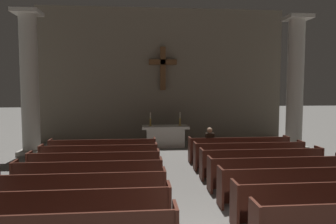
{
  "coord_description": "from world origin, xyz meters",
  "views": [
    {
      "loc": [
        -1.26,
        -5.03,
        2.86
      ],
      "look_at": [
        0.0,
        8.48,
        1.77
      ],
      "focal_mm": 34.22,
      "sensor_mm": 36.0,
      "label": 1
    }
  ],
  "objects_px": {
    "pew_left_row_2": "(71,211)",
    "pew_left_row_4": "(89,177)",
    "pew_left_row_7": "(103,151)",
    "candlestick_right": "(180,121)",
    "altar": "(165,136)",
    "pew_right_row_6": "(249,155)",
    "pew_right_row_2": "(324,202)",
    "pew_left_row_6": "(100,158)",
    "column_right_second": "(295,86)",
    "pew_right_row_7": "(239,149)",
    "candlestick_left": "(150,122)",
    "lone_worshipper": "(209,144)",
    "pew_left_row_3": "(82,191)",
    "column_left_second": "(30,86)",
    "pew_left_row_5": "(95,167)",
    "pew_right_row_4": "(277,173)",
    "pew_right_row_3": "(297,185)",
    "pew_right_row_5": "(261,163)"
  },
  "relations": [
    {
      "from": "pew_right_row_2",
      "to": "altar",
      "type": "distance_m",
      "value": 9.15
    },
    {
      "from": "pew_right_row_7",
      "to": "candlestick_left",
      "type": "bearing_deg",
      "value": 135.99
    },
    {
      "from": "pew_left_row_3",
      "to": "pew_right_row_2",
      "type": "xyz_separation_m",
      "value": [
        5.11,
        -1.13,
        0.0
      ]
    },
    {
      "from": "candlestick_right",
      "to": "column_left_second",
      "type": "bearing_deg",
      "value": -169.66
    },
    {
      "from": "altar",
      "to": "candlestick_right",
      "type": "xyz_separation_m",
      "value": [
        0.7,
        -0.0,
        0.68
      ]
    },
    {
      "from": "pew_right_row_4",
      "to": "candlestick_left",
      "type": "height_order",
      "value": "candlestick_left"
    },
    {
      "from": "pew_left_row_6",
      "to": "pew_right_row_2",
      "type": "relative_size",
      "value": 1.0
    },
    {
      "from": "pew_left_row_2",
      "to": "column_left_second",
      "type": "distance_m",
      "value": 8.59
    },
    {
      "from": "pew_left_row_5",
      "to": "lone_worshipper",
      "type": "relative_size",
      "value": 2.91
    },
    {
      "from": "pew_right_row_6",
      "to": "pew_right_row_7",
      "type": "distance_m",
      "value": 1.13
    },
    {
      "from": "pew_right_row_6",
      "to": "pew_left_row_4",
      "type": "bearing_deg",
      "value": -156.17
    },
    {
      "from": "column_right_second",
      "to": "pew_right_row_7",
      "type": "bearing_deg",
      "value": -148.12
    },
    {
      "from": "pew_right_row_4",
      "to": "pew_right_row_6",
      "type": "height_order",
      "value": "same"
    },
    {
      "from": "pew_left_row_4",
      "to": "pew_right_row_6",
      "type": "height_order",
      "value": "same"
    },
    {
      "from": "pew_left_row_5",
      "to": "pew_right_row_6",
      "type": "relative_size",
      "value": 1.0
    },
    {
      "from": "pew_left_row_2",
      "to": "pew_right_row_6",
      "type": "xyz_separation_m",
      "value": [
        5.11,
        4.51,
        0.0
      ]
    },
    {
      "from": "pew_left_row_6",
      "to": "pew_right_row_2",
      "type": "distance_m",
      "value": 6.82
    },
    {
      "from": "pew_left_row_2",
      "to": "pew_left_row_4",
      "type": "height_order",
      "value": "same"
    },
    {
      "from": "altar",
      "to": "pew_right_row_6",
      "type": "bearing_deg",
      "value": -59.12
    },
    {
      "from": "pew_left_row_2",
      "to": "altar",
      "type": "bearing_deg",
      "value": 73.79
    },
    {
      "from": "pew_left_row_3",
      "to": "candlestick_right",
      "type": "relative_size",
      "value": 6.06
    },
    {
      "from": "candlestick_left",
      "to": "lone_worshipper",
      "type": "distance_m",
      "value": 3.79
    },
    {
      "from": "column_right_second",
      "to": "pew_right_row_6",
      "type": "bearing_deg",
      "value": -135.64
    },
    {
      "from": "column_left_second",
      "to": "column_right_second",
      "type": "distance_m",
      "value": 11.45
    },
    {
      "from": "pew_left_row_4",
      "to": "column_right_second",
      "type": "bearing_deg",
      "value": 32.9
    },
    {
      "from": "pew_left_row_4",
      "to": "pew_right_row_2",
      "type": "relative_size",
      "value": 1.0
    },
    {
      "from": "pew_right_row_2",
      "to": "pew_left_row_2",
      "type": "bearing_deg",
      "value": 180.0
    },
    {
      "from": "pew_left_row_2",
      "to": "pew_left_row_3",
      "type": "bearing_deg",
      "value": 90.0
    },
    {
      "from": "pew_left_row_7",
      "to": "candlestick_right",
      "type": "xyz_separation_m",
      "value": [
        3.26,
        3.14,
        0.73
      ]
    },
    {
      "from": "pew_right_row_5",
      "to": "candlestick_right",
      "type": "relative_size",
      "value": 6.06
    },
    {
      "from": "pew_left_row_7",
      "to": "pew_right_row_7",
      "type": "xyz_separation_m",
      "value": [
        5.11,
        0.0,
        0.0
      ]
    },
    {
      "from": "pew_left_row_4",
      "to": "pew_left_row_5",
      "type": "bearing_deg",
      "value": 90.0
    },
    {
      "from": "pew_right_row_3",
      "to": "pew_right_row_4",
      "type": "height_order",
      "value": "same"
    },
    {
      "from": "pew_left_row_4",
      "to": "pew_left_row_6",
      "type": "distance_m",
      "value": 2.26
    },
    {
      "from": "pew_right_row_5",
      "to": "candlestick_left",
      "type": "relative_size",
      "value": 6.06
    },
    {
      "from": "pew_left_row_3",
      "to": "pew_left_row_7",
      "type": "height_order",
      "value": "same"
    },
    {
      "from": "pew_right_row_2",
      "to": "pew_right_row_7",
      "type": "relative_size",
      "value": 1.0
    },
    {
      "from": "pew_right_row_4",
      "to": "pew_left_row_5",
      "type": "bearing_deg",
      "value": 167.55
    },
    {
      "from": "pew_right_row_5",
      "to": "altar",
      "type": "height_order",
      "value": "altar"
    },
    {
      "from": "pew_left_row_2",
      "to": "candlestick_right",
      "type": "bearing_deg",
      "value": 69.67
    },
    {
      "from": "altar",
      "to": "candlestick_right",
      "type": "bearing_deg",
      "value": -0.0
    },
    {
      "from": "lone_worshipper",
      "to": "pew_left_row_3",
      "type": "bearing_deg",
      "value": -131.05
    },
    {
      "from": "pew_right_row_7",
      "to": "candlestick_left",
      "type": "distance_m",
      "value": 4.59
    },
    {
      "from": "pew_right_row_5",
      "to": "lone_worshipper",
      "type": "height_order",
      "value": "lone_worshipper"
    },
    {
      "from": "column_left_second",
      "to": "pew_left_row_5",
      "type": "bearing_deg",
      "value": -53.14
    },
    {
      "from": "column_right_second",
      "to": "altar",
      "type": "height_order",
      "value": "column_right_second"
    },
    {
      "from": "pew_right_row_3",
      "to": "candlestick_left",
      "type": "height_order",
      "value": "candlestick_left"
    },
    {
      "from": "pew_left_row_6",
      "to": "column_right_second",
      "type": "distance_m",
      "value": 9.17
    },
    {
      "from": "pew_right_row_2",
      "to": "pew_right_row_6",
      "type": "relative_size",
      "value": 1.0
    },
    {
      "from": "pew_left_row_6",
      "to": "pew_right_row_6",
      "type": "bearing_deg",
      "value": 0.0
    }
  ]
}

